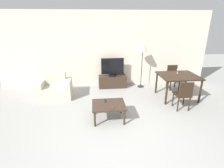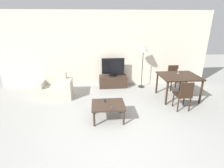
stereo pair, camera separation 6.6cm
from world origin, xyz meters
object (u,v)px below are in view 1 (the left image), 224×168
(tv_stand, at_px, (112,81))
(dining_chair_far, at_px, (173,76))
(remote_secondary, at_px, (105,101))
(tv, at_px, (112,67))
(coffee_table, at_px, (109,106))
(dining_table, at_px, (178,78))
(remote_primary, at_px, (112,108))
(wine_glass_left, at_px, (178,70))
(floor_lamp, at_px, (143,50))
(armchair, at_px, (55,89))
(dining_chair_near, at_px, (184,94))

(tv_stand, distance_m, dining_chair_far, 2.20)
(dining_chair_far, distance_m, remote_secondary, 3.07)
(tv_stand, relative_size, tv, 1.25)
(tv_stand, distance_m, coffee_table, 2.29)
(dining_table, height_order, remote_primary, dining_table)
(remote_primary, bearing_deg, dining_table, 30.62)
(coffee_table, bearing_deg, dining_table, 25.62)
(tv_stand, bearing_deg, dining_chair_far, -9.60)
(wine_glass_left, bearing_deg, dining_chair_far, 76.57)
(floor_lamp, height_order, remote_primary, floor_lamp)
(dining_table, relative_size, remote_secondary, 7.78)
(armchair, xyz_separation_m, dining_table, (3.86, -0.40, 0.38))
(coffee_table, distance_m, remote_secondary, 0.20)
(tv, height_order, remote_secondary, tv)
(armchair, xyz_separation_m, coffee_table, (1.59, -1.49, 0.08))
(dining_chair_near, xyz_separation_m, dining_chair_far, (0.41, 1.60, 0.00))
(floor_lamp, relative_size, remote_secondary, 10.79)
(armchair, xyz_separation_m, wine_glass_left, (3.93, -0.19, 0.57))
(tv_stand, relative_size, dining_chair_far, 1.20)
(tv_stand, xyz_separation_m, floor_lamp, (1.06, -0.10, 1.18))
(armchair, bearing_deg, floor_lamp, 12.58)
(dining_chair_near, bearing_deg, floor_lamp, 110.18)
(armchair, distance_m, dining_table, 3.90)
(tv, relative_size, floor_lamp, 0.50)
(floor_lamp, distance_m, remote_secondary, 2.64)
(coffee_table, bearing_deg, dining_chair_near, 8.02)
(floor_lamp, distance_m, remote_primary, 2.88)
(tv_stand, relative_size, remote_primary, 6.80)
(dining_table, bearing_deg, armchair, 174.09)
(tv_stand, distance_m, floor_lamp, 1.59)
(armchair, relative_size, dining_chair_near, 1.20)
(dining_table, distance_m, dining_chair_near, 0.85)
(tv_stand, bearing_deg, dining_chair_near, -48.44)
(dining_table, xyz_separation_m, dining_chair_near, (-0.20, -0.80, -0.19))
(armchair, distance_m, dining_chair_near, 3.86)
(remote_primary, bearing_deg, remote_secondary, 109.34)
(coffee_table, relative_size, wine_glass_left, 5.56)
(dining_chair_far, bearing_deg, tv, 170.46)
(armchair, height_order, wine_glass_left, wine_glass_left)
(dining_table, xyz_separation_m, remote_secondary, (-2.35, -0.91, -0.24))
(tv_stand, xyz_separation_m, dining_table, (1.95, -1.16, 0.45))
(remote_primary, distance_m, wine_glass_left, 2.76)
(armchair, height_order, dining_chair_far, dining_chair_far)
(armchair, xyz_separation_m, tv, (1.92, 0.76, 0.47))
(armchair, relative_size, dining_table, 0.87)
(armchair, bearing_deg, coffee_table, -43.29)
(coffee_table, bearing_deg, wine_glass_left, 29.05)
(remote_primary, height_order, wine_glass_left, wine_glass_left)
(coffee_table, bearing_deg, floor_lamp, 57.22)
(dining_chair_near, bearing_deg, dining_table, 75.70)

